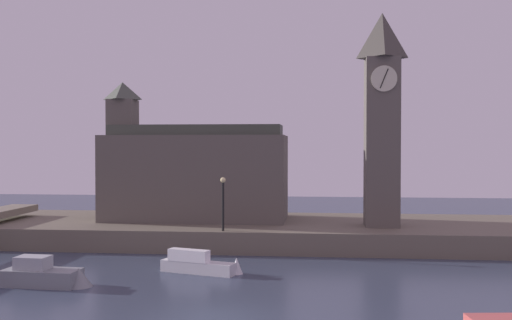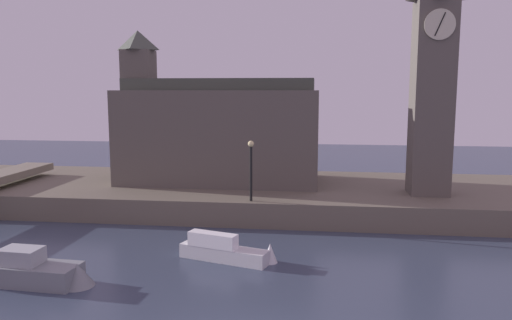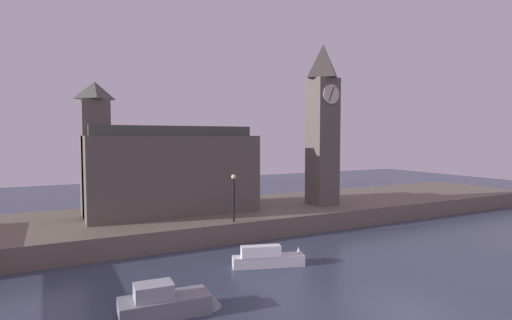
% 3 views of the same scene
% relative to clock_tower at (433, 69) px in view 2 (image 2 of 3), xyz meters
% --- Properties ---
extents(far_embankment, '(70.00, 12.00, 1.50)m').
position_rel_clock_tower_xyz_m(far_embankment, '(-8.73, 1.89, -8.44)').
color(far_embankment, '#6B6051').
rests_on(far_embankment, ground).
extents(clock_tower, '(2.55, 2.58, 14.86)m').
position_rel_clock_tower_xyz_m(clock_tower, '(0.00, 0.00, 0.00)').
color(clock_tower, '#5B544C').
rests_on(clock_tower, far_embankment).
extents(parliament_hall, '(13.79, 6.36, 10.55)m').
position_rel_clock_tower_xyz_m(parliament_hall, '(-14.07, 2.75, -4.11)').
color(parliament_hall, '#5B544C').
rests_on(parliament_hall, far_embankment).
extents(streetlamp, '(0.36, 0.36, 3.54)m').
position_rel_clock_tower_xyz_m(streetlamp, '(-10.66, -3.48, -5.45)').
color(streetlamp, black).
rests_on(streetlamp, far_embankment).
extents(boat_cruiser_grey, '(4.67, 1.82, 1.52)m').
position_rel_clock_tower_xyz_m(boat_cruiser_grey, '(-18.01, -13.37, -8.65)').
color(boat_cruiser_grey, gray).
rests_on(boat_cruiser_grey, ground).
extents(boat_ferry_white, '(4.90, 2.17, 1.50)m').
position_rel_clock_tower_xyz_m(boat_ferry_white, '(-10.86, -9.62, -8.70)').
color(boat_ferry_white, silver).
rests_on(boat_ferry_white, ground).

